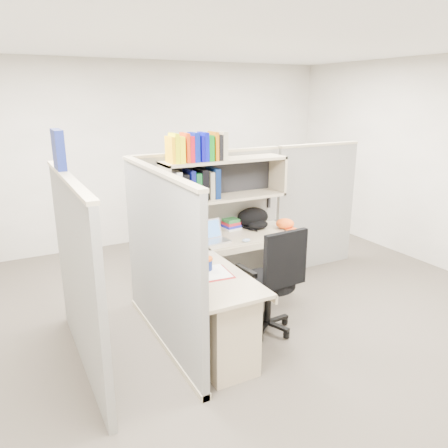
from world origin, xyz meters
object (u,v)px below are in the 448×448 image
snack_canister (206,264)px  task_chair (271,297)px  laptop (214,232)px  backpack (255,218)px  desk (226,302)px

snack_canister → task_chair: 0.75m
laptop → backpack: bearing=13.1°
task_chair → laptop: bearing=105.5°
backpack → snack_canister: size_ratio=3.29×
desk → task_chair: task_chair is taller
snack_canister → task_chair: size_ratio=0.11×
laptop → backpack: backpack is taller
backpack → task_chair: task_chair is taller
backpack → desk: bearing=-134.4°
desk → laptop: laptop is taller
backpack → task_chair: (-0.44, -1.01, -0.46)m
desk → snack_canister: (-0.14, 0.12, 0.35)m
snack_canister → task_chair: bearing=-11.8°
backpack → snack_canister: backpack is taller
task_chair → snack_canister: bearing=168.2°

